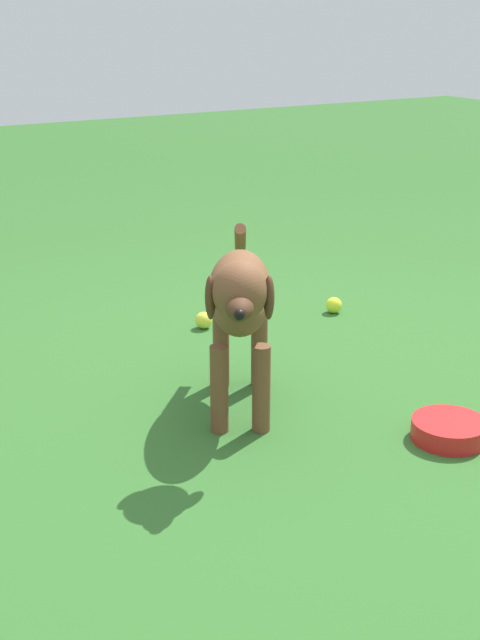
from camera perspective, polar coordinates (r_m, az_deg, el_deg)
The scene contains 5 objects.
ground at distance 2.78m, azimuth 5.09°, elevation -5.54°, with size 14.00×14.00×0.00m, color #2D6026.
dog at distance 2.57m, azimuth -0.00°, elevation 1.35°, with size 0.74×0.47×0.56m.
tennis_ball_0 at distance 3.58m, azimuth 6.16°, elevation 0.97°, with size 0.07×0.07×0.07m, color #CBE030.
tennis_ball_1 at distance 3.39m, azimuth -2.40°, elevation -0.01°, with size 0.07×0.07×0.07m, color #D7D93F.
water_bowl at distance 2.62m, azimuth 13.52°, elevation -7.01°, with size 0.22×0.22×0.06m, color red.
Camera 1 is at (2.04, -1.46, 1.20)m, focal length 48.91 mm.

